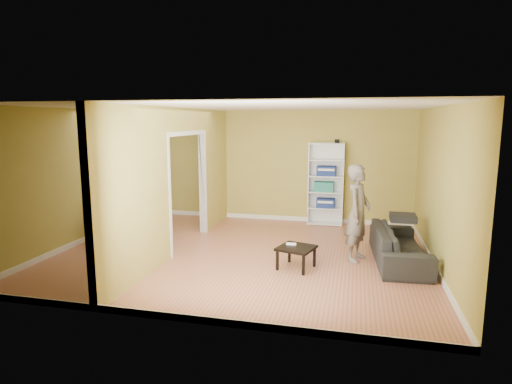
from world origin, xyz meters
TOP-DOWN VIEW (x-y plane):
  - room_shell at (0.00, 0.00)m, footprint 6.50×6.50m
  - partition at (-1.20, 0.00)m, footprint 0.22×5.50m
  - wall_speaker at (1.50, 2.69)m, footprint 0.10×0.10m
  - sofa at (2.70, 0.13)m, footprint 2.07×1.00m
  - person at (2.00, 0.10)m, footprint 0.83×0.73m
  - bookshelf at (1.29, 2.60)m, footprint 0.79×0.35m
  - paper_box_navy_a at (1.29, 2.56)m, footprint 0.41×0.26m
  - paper_box_teal at (1.24, 2.56)m, footprint 0.44×0.29m
  - paper_box_navy_b at (1.29, 2.56)m, footprint 0.43×0.28m
  - coffee_table at (1.05, -0.57)m, footprint 0.54×0.54m
  - game_controller at (0.95, -0.48)m, footprint 0.16×0.04m
  - dining_table at (-2.55, 0.47)m, footprint 1.22×0.81m
  - chair_left at (-3.38, 0.51)m, footprint 0.50×0.50m
  - chair_near at (-2.42, -0.12)m, footprint 0.54×0.54m
  - chair_far at (-2.51, 1.04)m, footprint 0.50×0.50m

SIDE VIEW (x-z plane):
  - coffee_table at x=1.05m, z-range 0.13..0.49m
  - game_controller at x=0.95m, z-range 0.36..0.39m
  - sofa at x=2.70m, z-range 0.00..0.77m
  - chair_far at x=-2.51m, z-range 0.00..0.92m
  - chair_left at x=-3.38m, z-range 0.00..0.93m
  - chair_near at x=-2.42m, z-range 0.00..0.96m
  - paper_box_navy_a at x=1.29m, z-range 0.40..0.61m
  - dining_table at x=-2.55m, z-range 0.30..1.06m
  - paper_box_teal at x=1.24m, z-range 0.77..0.99m
  - bookshelf at x=1.29m, z-range 0.00..1.88m
  - person at x=2.00m, z-range 0.00..1.94m
  - paper_box_navy_b at x=1.29m, z-range 1.13..1.35m
  - room_shell at x=0.00m, z-range -1.95..4.55m
  - partition at x=-1.20m, z-range 0.00..2.60m
  - wall_speaker at x=1.50m, z-range 1.85..1.95m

